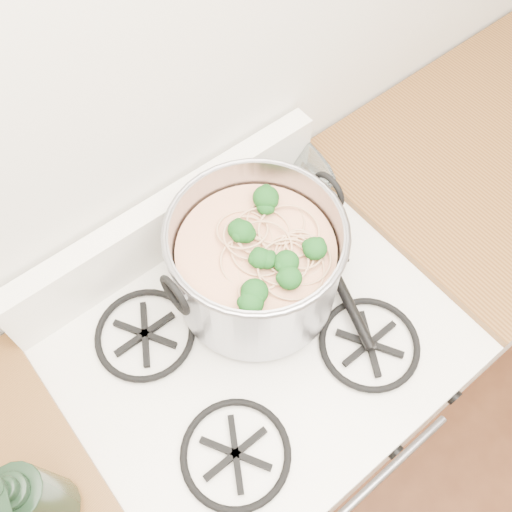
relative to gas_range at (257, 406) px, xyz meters
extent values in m
plane|color=silver|center=(0.00, 0.34, 0.91)|extent=(3.60, 0.00, 3.60)
cube|color=white|center=(0.00, 0.00, -0.03)|extent=(0.76, 0.65, 0.81)
cube|color=white|center=(0.00, 0.00, 0.44)|extent=(0.76, 0.65, 0.04)
cube|color=black|center=(0.00, -0.31, -0.02)|extent=(0.58, 0.02, 0.46)
cube|color=black|center=(0.00, 0.00, 0.48)|extent=(0.60, 0.56, 0.02)
cylinder|color=black|center=(0.10, -0.32, 0.34)|extent=(0.04, 0.03, 0.04)
cylinder|color=black|center=(0.28, -0.32, 0.34)|extent=(0.04, 0.03, 0.04)
cube|color=#502F13|center=(-0.51, 0.00, 0.46)|extent=(0.25, 0.65, 0.04)
cube|color=silver|center=(0.88, 0.00, 0.00)|extent=(1.00, 0.65, 0.88)
cylinder|color=#97979F|center=(0.07, 0.09, 0.60)|extent=(0.33, 0.33, 0.22)
torus|color=#97979F|center=(0.07, 0.09, 0.70)|extent=(0.34, 0.34, 0.01)
torus|color=black|center=(-0.11, 0.09, 0.68)|extent=(0.01, 0.08, 0.08)
torus|color=black|center=(0.25, 0.09, 0.68)|extent=(0.01, 0.08, 0.08)
cylinder|color=tan|center=(0.07, 0.09, 0.57)|extent=(0.30, 0.30, 0.16)
sphere|color=#114113|center=(0.07, 0.09, 0.66)|extent=(0.04, 0.04, 0.04)
sphere|color=#114113|center=(0.07, 0.09, 0.66)|extent=(0.04, 0.04, 0.04)
sphere|color=#114113|center=(0.07, 0.09, 0.66)|extent=(0.04, 0.04, 0.04)
sphere|color=#114113|center=(0.07, 0.09, 0.66)|extent=(0.04, 0.04, 0.04)
sphere|color=#114113|center=(0.07, 0.09, 0.66)|extent=(0.04, 0.04, 0.04)
sphere|color=#114113|center=(0.07, 0.09, 0.66)|extent=(0.04, 0.04, 0.04)
sphere|color=#114113|center=(0.07, 0.09, 0.66)|extent=(0.04, 0.04, 0.04)
sphere|color=#114113|center=(0.07, 0.09, 0.66)|extent=(0.04, 0.04, 0.04)
sphere|color=#114113|center=(0.07, 0.09, 0.66)|extent=(0.04, 0.04, 0.04)
sphere|color=#114113|center=(0.07, 0.09, 0.66)|extent=(0.04, 0.04, 0.04)
sphere|color=#114113|center=(0.07, 0.09, 0.66)|extent=(0.04, 0.04, 0.04)
sphere|color=#114113|center=(0.07, 0.09, 0.66)|extent=(0.04, 0.04, 0.04)
imported|color=white|center=(0.24, 0.28, 0.50)|extent=(0.11, 0.11, 0.03)
imported|color=black|center=(-0.47, -0.02, 0.62)|extent=(0.10, 0.10, 0.27)
camera|label=1|loc=(-0.28, -0.34, 1.55)|focal=40.00mm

